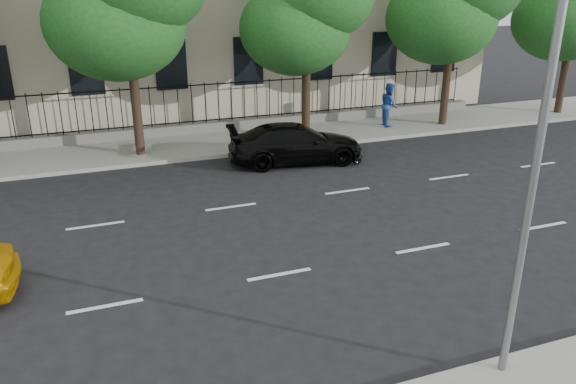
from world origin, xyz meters
name	(u,v)px	position (x,y,z in m)	size (l,w,h in m)	color
ground	(321,333)	(0.00, 0.00, 0.00)	(120.00, 120.00, 0.00)	black
far_sidewalk	(188,145)	(0.00, 14.00, 0.07)	(60.00, 4.00, 0.15)	gray
lane_markings	(252,236)	(0.00, 4.75, 0.01)	(49.60, 4.62, 0.01)	silver
iron_fence	(179,123)	(0.00, 15.70, 0.65)	(30.00, 0.50, 2.20)	slate
street_light	(523,82)	(2.50, -1.77, 5.15)	(0.25, 3.32, 8.05)	slate
black_sedan	(296,143)	(3.51, 10.51, 0.74)	(2.09, 5.13, 1.49)	black
pedestrian_far	(389,105)	(9.39, 13.78, 1.14)	(0.96, 0.75, 1.97)	#204896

